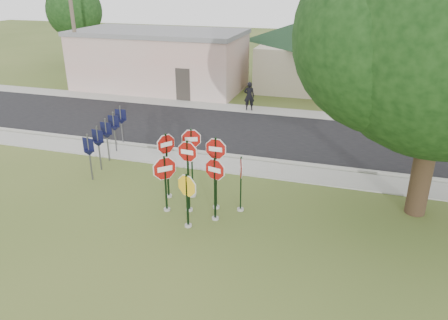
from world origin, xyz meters
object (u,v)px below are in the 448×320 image
(stop_sign_left, at_px, (165,176))
(stop_sign_center, at_px, (188,167))
(stop_sign_yellow, at_px, (187,195))
(utility_pole_near, at_px, (73,20))
(pedestrian, at_px, (249,96))

(stop_sign_left, bearing_deg, stop_sign_center, 15.85)
(stop_sign_yellow, xyz_separation_m, utility_pole_near, (-14.13, 14.96, 3.77))
(stop_sign_yellow, xyz_separation_m, pedestrian, (-1.36, 13.84, -0.25))
(pedestrian, bearing_deg, stop_sign_left, 80.86)
(stop_sign_left, bearing_deg, stop_sign_yellow, -35.19)
(stop_sign_center, xyz_separation_m, pedestrian, (-1.01, 12.82, -0.77))
(stop_sign_center, xyz_separation_m, stop_sign_yellow, (0.36, -1.02, -0.52))
(utility_pole_near, xyz_separation_m, pedestrian, (12.77, -1.12, -4.02))
(stop_sign_center, relative_size, pedestrian, 1.56)
(stop_sign_yellow, relative_size, pedestrian, 1.15)
(stop_sign_left, relative_size, utility_pole_near, 0.23)
(utility_pole_near, distance_m, pedestrian, 13.43)
(stop_sign_center, height_order, stop_sign_left, stop_sign_center)
(stop_sign_left, xyz_separation_m, pedestrian, (-0.23, 13.04, -0.40))
(stop_sign_left, relative_size, pedestrian, 1.25)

